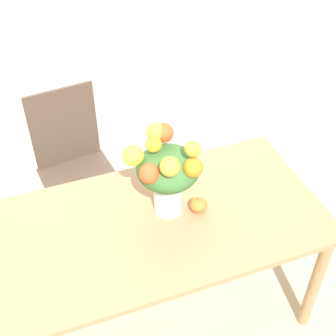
{
  "coord_description": "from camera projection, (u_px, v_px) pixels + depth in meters",
  "views": [
    {
      "loc": [
        -0.46,
        -1.4,
        2.33
      ],
      "look_at": [
        0.07,
        0.05,
        0.99
      ],
      "focal_mm": 50.0,
      "sensor_mm": 36.0,
      "label": 1
    }
  ],
  "objects": [
    {
      "name": "pumpkin",
      "position": [
        198.0,
        204.0,
        2.19
      ],
      "size": [
        0.08,
        0.08,
        0.08
      ],
      "color": "orange",
      "rests_on": "dining_table"
    },
    {
      "name": "ground_plane",
      "position": [
        159.0,
        309.0,
        2.64
      ],
      "size": [
        12.0,
        12.0,
        0.0
      ],
      "primitive_type": "plane",
      "color": "tan"
    },
    {
      "name": "dining_table",
      "position": [
        157.0,
        234.0,
        2.22
      ],
      "size": [
        1.56,
        0.8,
        0.73
      ],
      "color": "#9E754C",
      "rests_on": "ground_plane"
    },
    {
      "name": "dining_chair_near_window",
      "position": [
        76.0,
        168.0,
        2.79
      ],
      "size": [
        0.47,
        0.47,
        0.98
      ],
      "rotation": [
        0.0,
        0.0,
        0.12
      ],
      "color": "#47382D",
      "rests_on": "ground_plane"
    },
    {
      "name": "flower_vase",
      "position": [
        167.0,
        172.0,
        2.05
      ],
      "size": [
        0.33,
        0.29,
        0.46
      ],
      "color": "silver",
      "rests_on": "dining_table"
    }
  ]
}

